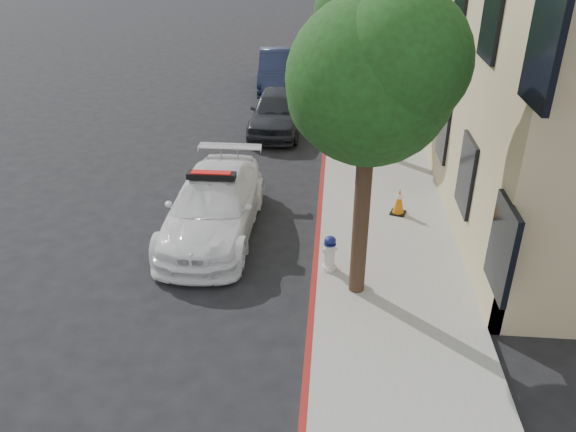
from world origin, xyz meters
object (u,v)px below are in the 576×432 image
at_px(police_car, 214,206).
at_px(parked_car_far, 280,70).
at_px(fire_hydrant, 330,253).
at_px(parked_car_mid, 277,111).
at_px(traffic_cone, 399,201).

bearing_deg(police_car, parked_car_far, 88.92).
bearing_deg(fire_hydrant, parked_car_far, 75.47).
xyz_separation_m(police_car, parked_car_mid, (0.72, 7.38, 0.02)).
bearing_deg(fire_hydrant, parked_car_mid, 78.41).
relative_size(parked_car_far, traffic_cone, 7.28).
bearing_deg(traffic_cone, police_car, -166.21).
xyz_separation_m(police_car, fire_hydrant, (2.72, -1.58, -0.18)).
xyz_separation_m(parked_car_far, traffic_cone, (4.11, -11.85, -0.33)).
relative_size(parked_car_far, fire_hydrant, 6.44).
xyz_separation_m(police_car, traffic_cone, (4.37, 1.07, -0.22)).
bearing_deg(parked_car_mid, traffic_cone, -58.74).
xyz_separation_m(police_car, parked_car_far, (0.26, 12.92, 0.11)).
bearing_deg(police_car, parked_car_mid, 84.47).
bearing_deg(traffic_cone, parked_car_mid, 120.03).
distance_m(parked_car_far, traffic_cone, 12.55).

